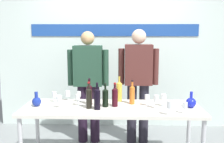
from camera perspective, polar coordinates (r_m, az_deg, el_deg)
The scene contains 23 objects.
back_wall at distance 4.50m, azimuth 0.53°, elevation 6.83°, with size 4.03×0.11×3.00m.
display_table at distance 3.23m, azimuth -0.09°, elevation -8.74°, with size 2.18×0.70×0.75m.
decanter_blue_left at distance 3.35m, azimuth -16.19°, elevation -6.24°, with size 0.11×0.11×0.18m.
decanter_blue_right at distance 3.30m, azimuth 16.90°, elevation -6.46°, with size 0.12×0.12×0.20m.
presenter_left at distance 3.84m, azimuth -5.24°, elevation -1.89°, with size 0.60×0.22×1.66m.
presenter_right at distance 3.82m, azimuth 5.77°, elevation -1.73°, with size 0.58×0.22×1.69m.
wine_bottle_0 at distance 3.13m, azimuth -5.08°, elevation -5.64°, with size 0.07×0.07×0.32m.
wine_bottle_1 at distance 3.29m, azimuth -4.99°, elevation -4.85°, with size 0.07×0.07×0.33m.
wine_bottle_2 at distance 3.31m, azimuth 4.43°, elevation -4.92°, with size 0.07×0.07×0.31m.
wine_bottle_3 at distance 3.43m, azimuth 1.58°, elevation -4.23°, with size 0.08×0.08×0.33m.
wine_bottle_4 at distance 3.19m, azimuth -1.47°, elevation -5.59°, with size 0.07×0.07×0.29m.
wine_bottle_5 at distance 3.08m, azimuth -3.27°, elevation -5.85°, with size 0.07×0.07×0.32m.
wine_bottle_6 at distance 3.20m, azimuth 0.63°, elevation -5.42°, with size 0.07×0.07×0.30m.
wine_glass_left_0 at distance 3.26m, azimuth -7.51°, elevation -5.65°, with size 0.06×0.06×0.14m.
wine_glass_left_1 at distance 3.51m, azimuth -9.66°, elevation -4.81°, with size 0.06×0.06×0.13m.
wine_glass_left_2 at distance 3.44m, azimuth -7.28°, elevation -5.00°, with size 0.06×0.06×0.14m.
wine_glass_left_3 at distance 3.20m, azimuth -11.51°, elevation -5.92°, with size 0.06×0.06×0.16m.
wine_glass_left_4 at distance 3.47m, azimuth -12.53°, elevation -4.96°, with size 0.06×0.06×0.14m.
wine_glass_right_0 at distance 3.04m, azimuth 15.68°, elevation -7.19°, with size 0.06×0.06×0.13m.
wine_glass_right_1 at distance 3.28m, azimuth 11.21°, elevation -5.69°, with size 0.07×0.07×0.15m.
wine_glass_right_2 at distance 3.26m, azimuth 7.70°, elevation -5.71°, with size 0.06×0.06×0.14m.
wine_glass_right_3 at distance 3.16m, azimuth 9.65°, elevation -5.96°, with size 0.06×0.06×0.16m.
wine_glass_right_4 at distance 2.94m, azimuth 12.51°, elevation -7.16°, with size 0.07×0.07×0.16m.
Camera 1 is at (0.10, -3.07, 1.67)m, focal length 41.71 mm.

